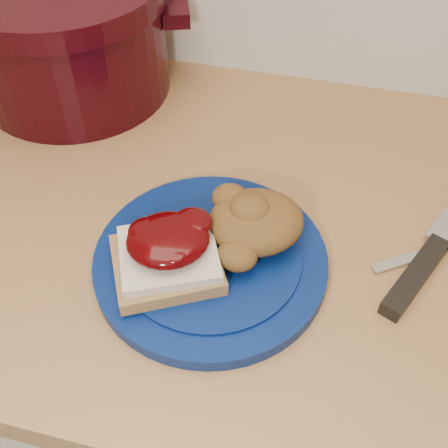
% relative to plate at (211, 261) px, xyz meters
% --- Properties ---
extents(base_cabinet, '(4.00, 0.60, 0.86)m').
position_rel_plate_xyz_m(base_cabinet, '(0.00, 0.09, -0.48)').
color(base_cabinet, beige).
rests_on(base_cabinet, floor).
extents(plate, '(0.33, 0.33, 0.02)m').
position_rel_plate_xyz_m(plate, '(0.00, 0.00, 0.00)').
color(plate, '#051953').
rests_on(plate, wood_countertop).
extents(sandwich, '(0.14, 0.13, 0.05)m').
position_rel_plate_xyz_m(sandwich, '(-0.04, -0.03, 0.04)').
color(sandwich, olive).
rests_on(sandwich, plate).
extents(stuffing_mound, '(0.13, 0.12, 0.05)m').
position_rel_plate_xyz_m(stuffing_mound, '(0.04, 0.03, 0.04)').
color(stuffing_mound, brown).
rests_on(stuffing_mound, plate).
extents(chef_knife, '(0.16, 0.30, 0.02)m').
position_rel_plate_xyz_m(chef_knife, '(0.23, 0.07, 0.00)').
color(chef_knife, black).
rests_on(chef_knife, wood_countertop).
extents(butter_knife, '(0.14, 0.10, 0.00)m').
position_rel_plate_xyz_m(butter_knife, '(0.24, 0.08, -0.01)').
color(butter_knife, silver).
rests_on(butter_knife, wood_countertop).
extents(dutch_oven, '(0.37, 0.37, 0.18)m').
position_rel_plate_xyz_m(dutch_oven, '(-0.28, 0.28, 0.08)').
color(dutch_oven, black).
rests_on(dutch_oven, wood_countertop).
extents(pepper_grinder, '(0.06, 0.06, 0.13)m').
position_rel_plate_xyz_m(pepper_grinder, '(-0.35, 0.30, 0.06)').
color(pepper_grinder, black).
rests_on(pepper_grinder, wood_countertop).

